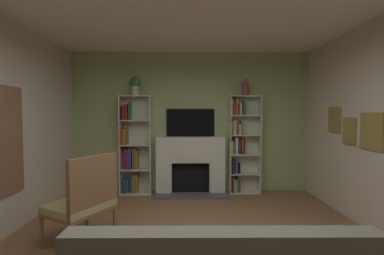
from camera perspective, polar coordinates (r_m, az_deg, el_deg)
wall_back_accent at (r=5.35m, az=-0.34°, el=1.08°), size 4.80×0.06×2.77m
fireplace at (r=5.27m, az=-0.32°, el=-7.61°), size 1.44×0.55×1.11m
tv at (r=5.29m, az=-0.33°, el=1.05°), size 0.94×0.06×0.54m
bookshelf_left at (r=5.36m, az=-12.49°, el=-4.63°), size 0.60×0.29×1.91m
bookshelf_right at (r=5.35m, az=10.39°, el=-3.41°), size 0.60×0.26×1.91m
potted_plant at (r=5.29m, az=-12.05°, el=8.86°), size 0.20×0.20×0.36m
vase_with_flowers at (r=5.31m, az=11.36°, el=8.27°), size 0.13×0.13×0.40m
armchair at (r=3.51m, az=-22.00°, el=-14.15°), size 0.82×0.86×1.06m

